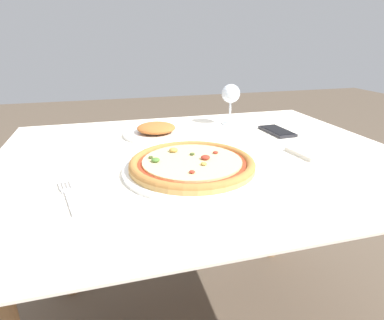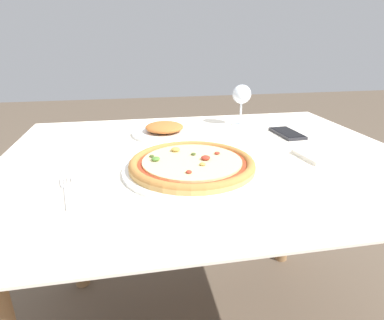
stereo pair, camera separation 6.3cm
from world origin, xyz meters
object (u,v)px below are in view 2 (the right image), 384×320
at_px(pizza_plate, 192,165).
at_px(cell_phone, 287,133).
at_px(dining_table, 206,183).
at_px(side_plate, 165,130).
at_px(wine_glass_far_left, 242,96).
at_px(fork, 68,191).

relative_size(pizza_plate, cell_phone, 2.35).
xyz_separation_m(dining_table, side_plate, (-0.10, 0.23, 0.11)).
relative_size(pizza_plate, wine_glass_far_left, 2.27).
xyz_separation_m(pizza_plate, wine_glass_far_left, (0.27, 0.41, 0.10)).
height_order(pizza_plate, side_plate, same).
bearing_deg(dining_table, wine_glass_far_left, 55.90).
distance_m(fork, side_plate, 0.48).
bearing_deg(fork, wine_glass_far_left, 40.76).
xyz_separation_m(fork, cell_phone, (0.67, 0.32, 0.00)).
bearing_deg(wine_glass_far_left, dining_table, -124.10).
distance_m(wine_glass_far_left, side_plate, 0.32).
relative_size(dining_table, fork, 6.85).
xyz_separation_m(dining_table, fork, (-0.35, -0.18, 0.09)).
distance_m(dining_table, fork, 0.41).
relative_size(fork, wine_glass_far_left, 1.10).
bearing_deg(wine_glass_far_left, fork, -139.24).
xyz_separation_m(dining_table, wine_glass_far_left, (0.20, 0.30, 0.20)).
bearing_deg(side_plate, fork, -122.19).
bearing_deg(dining_table, cell_phone, 23.95).
bearing_deg(wine_glass_far_left, pizza_plate, -122.80).
distance_m(pizza_plate, cell_phone, 0.46).
relative_size(wine_glass_far_left, cell_phone, 1.04).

